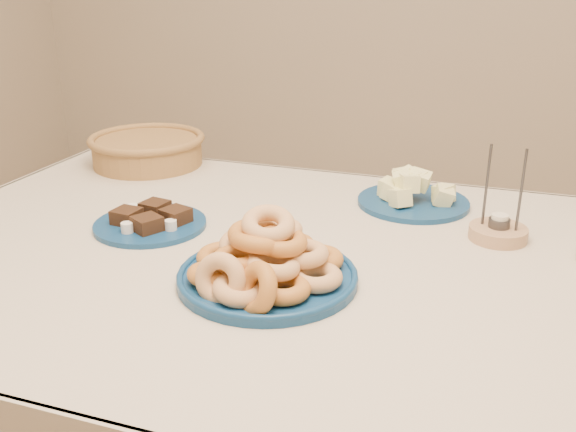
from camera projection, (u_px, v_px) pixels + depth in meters
The scene contains 6 objects.
dining_table at pixel (296, 302), 1.30m from camera, with size 1.71×1.11×0.75m.
donut_platter at pixel (266, 264), 1.13m from camera, with size 0.40×0.40×0.15m.
melon_plate at pixel (412, 194), 1.51m from camera, with size 0.30×0.30×0.09m.
brownie_plate at pixel (150, 221), 1.39m from camera, with size 0.29×0.29×0.04m.
wicker_basket at pixel (147, 149), 1.82m from camera, with size 0.43×0.43×0.09m.
candle_holder at pixel (498, 231), 1.32m from camera, with size 0.14×0.14×0.20m.
Camera 1 is at (0.36, -1.09, 1.28)m, focal length 40.00 mm.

